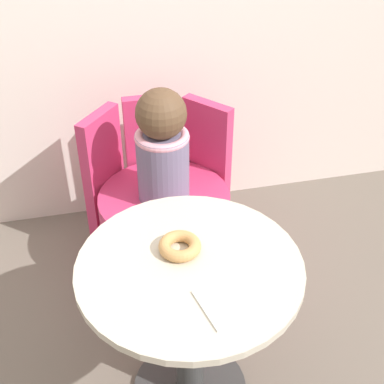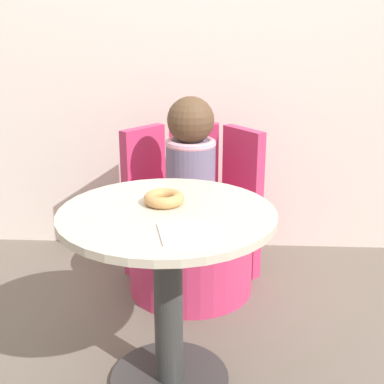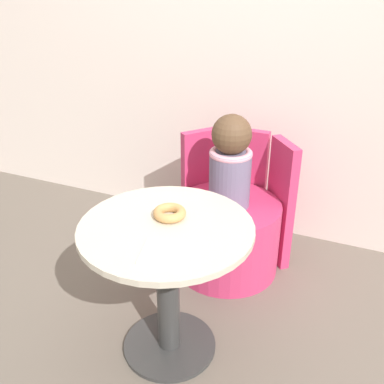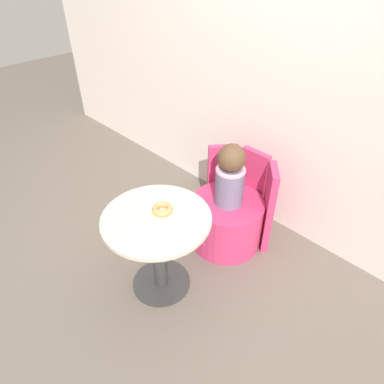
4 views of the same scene
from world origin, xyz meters
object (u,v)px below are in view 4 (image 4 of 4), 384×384
Objects in this scene: tub_chair at (227,222)px; donut at (162,209)px; round_table at (158,239)px; child_figure at (230,176)px.

donut is (-0.05, -0.59, 0.44)m from tub_chair.
round_table is 0.21m from donut.
donut is (-0.02, 0.06, 0.20)m from round_table.
tub_chair is 0.44m from child_figure.
donut is at bearing 103.40° from round_table.
round_table is 1.41× the size of child_figure.
tub_chair is at bearing 86.69° from round_table.
child_figure is 3.71× the size of donut.
child_figure is at bearing 86.69° from round_table.
round_table is 1.23× the size of tub_chair.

